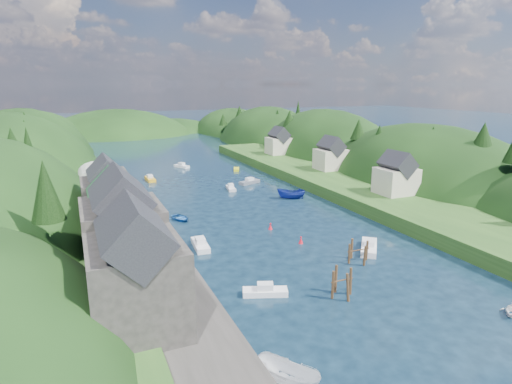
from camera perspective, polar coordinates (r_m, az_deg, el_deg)
name	(u,v)px	position (r m, az deg, el deg)	size (l,w,h in m)	color
ground	(218,187)	(98.93, -5.07, 0.62)	(600.00, 600.00, 0.00)	black
hillside_left	(13,214)	(121.41, -29.63, -2.59)	(44.00, 245.56, 52.00)	black
hillside_right	(325,180)	(141.79, 9.19, 1.56)	(36.00, 245.56, 48.00)	black
far_hills	(142,155)	(220.27, -15.01, 4.83)	(103.00, 68.00, 44.00)	black
hill_trees	(205,133)	(109.85, -6.83, 7.79)	(91.75, 147.02, 12.51)	black
quay_left	(127,240)	(65.52, -16.82, -6.17)	(12.00, 110.00, 2.00)	#2D2B28
terrace_left_grass	(75,246)	(65.17, -22.98, -6.59)	(12.00, 110.00, 2.50)	#234719
quayside_buildings	(120,231)	(50.55, -17.67, -4.98)	(8.00, 35.84, 12.90)	#2D2B28
boat_sheds	(100,186)	(82.44, -20.03, 0.82)	(7.00, 21.00, 7.50)	#2D2D30
terrace_right	(334,182)	(100.65, 10.41, 1.37)	(16.00, 120.00, 2.40)	#234719
right_bank_cottages	(327,156)	(108.23, 9.41, 4.81)	(9.00, 59.24, 8.41)	beige
piling_cluster_near	(342,285)	(49.66, 11.36, -12.08)	(2.83, 2.68, 3.85)	#382314
piling_cluster_far	(358,254)	(59.19, 13.45, -8.03)	(3.39, 3.14, 3.37)	#382314
channel_buoy_near	(301,240)	(64.50, 6.01, -6.43)	(0.70, 0.70, 1.10)	red
channel_buoy_far	(270,227)	(70.20, 1.93, -4.63)	(0.70, 0.70, 1.10)	red
moored_boats	(260,222)	(72.06, 0.48, -3.97)	(32.32, 98.82, 2.25)	white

